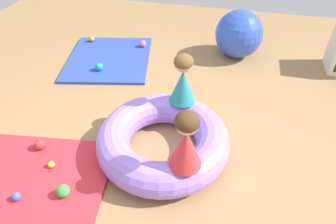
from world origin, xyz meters
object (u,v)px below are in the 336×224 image
at_px(inflatable_cushion, 163,140).
at_px(child_in_teal, 183,79).
at_px(play_ball_teal, 99,67).
at_px(play_ball_green, 63,191).
at_px(play_ball_yellow, 51,164).
at_px(play_ball_orange, 92,39).
at_px(play_ball_pink, 143,44).
at_px(play_ball_blue, 16,197).
at_px(exercise_ball_large, 239,34).
at_px(play_ball_red, 40,144).
at_px(child_in_red, 186,141).

distance_m(inflatable_cushion, child_in_teal, 0.61).
relative_size(play_ball_teal, play_ball_green, 0.99).
relative_size(child_in_teal, play_ball_yellow, 8.32).
relative_size(inflatable_cushion, play_ball_teal, 11.62).
bearing_deg(child_in_teal, play_ball_orange, 28.50).
relative_size(play_ball_pink, play_ball_blue, 1.43).
xyz_separation_m(play_ball_green, exercise_ball_large, (1.24, 2.83, 0.24)).
bearing_deg(play_ball_teal, play_ball_red, -88.51).
relative_size(child_in_red, play_ball_green, 4.78).
xyz_separation_m(play_ball_teal, play_ball_green, (0.52, -1.90, 0.00)).
distance_m(play_ball_pink, play_ball_red, 2.28).
xyz_separation_m(inflatable_cushion, play_ball_orange, (-1.66, 1.96, -0.07)).
xyz_separation_m(inflatable_cushion, play_ball_yellow, (-0.93, -0.46, -0.09)).
relative_size(child_in_red, play_ball_yellow, 8.34).
bearing_deg(child_in_red, play_ball_blue, 13.49).
distance_m(play_ball_pink, play_ball_teal, 0.87).
height_order(child_in_teal, play_ball_red, child_in_teal).
bearing_deg(child_in_red, play_ball_green, 13.46).
relative_size(play_ball_pink, play_ball_yellow, 1.61).
bearing_deg(play_ball_green, child_in_teal, 56.80).
height_order(play_ball_yellow, exercise_ball_large, exercise_ball_large).
bearing_deg(play_ball_red, play_ball_green, -41.42).
bearing_deg(play_ball_yellow, play_ball_teal, 99.03).
distance_m(play_ball_yellow, play_ball_blue, 0.39).
height_order(child_in_red, play_ball_pink, child_in_red).
distance_m(child_in_red, play_ball_teal, 2.19).
xyz_separation_m(child_in_teal, exercise_ball_large, (0.48, 1.67, -0.23)).
relative_size(play_ball_red, exercise_ball_large, 0.16).
xyz_separation_m(play_ball_red, play_ball_green, (0.49, -0.43, 0.00)).
distance_m(play_ball_orange, play_ball_teal, 0.90).
distance_m(inflatable_cushion, play_ball_orange, 2.57).
bearing_deg(inflatable_cushion, child_in_teal, 78.79).
xyz_separation_m(play_ball_red, exercise_ball_large, (1.72, 2.40, 0.24)).
relative_size(child_in_teal, play_ball_pink, 5.18).
xyz_separation_m(child_in_red, play_ball_yellow, (-1.21, -0.10, -0.50)).
relative_size(inflatable_cushion, child_in_teal, 2.42).
bearing_deg(play_ball_teal, play_ball_orange, 121.64).
distance_m(play_ball_pink, play_ball_orange, 0.84).
bearing_deg(play_ball_blue, exercise_ball_large, 61.73).
bearing_deg(play_ball_pink, child_in_teal, -59.08).
xyz_separation_m(inflatable_cushion, child_in_red, (0.28, -0.36, 0.41)).
bearing_deg(play_ball_red, play_ball_teal, 91.49).
relative_size(inflatable_cushion, play_ball_red, 11.87).
xyz_separation_m(child_in_teal, play_ball_yellow, (-1.02, -0.91, -0.50)).
xyz_separation_m(child_in_red, exercise_ball_large, (0.29, 2.49, -0.23)).
relative_size(play_ball_yellow, play_ball_red, 0.59).
bearing_deg(play_ball_red, play_ball_yellow, -39.30).
bearing_deg(child_in_teal, play_ball_yellow, 110.96).
bearing_deg(play_ball_pink, play_ball_blue, -94.00).
height_order(inflatable_cushion, play_ball_teal, inflatable_cushion).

